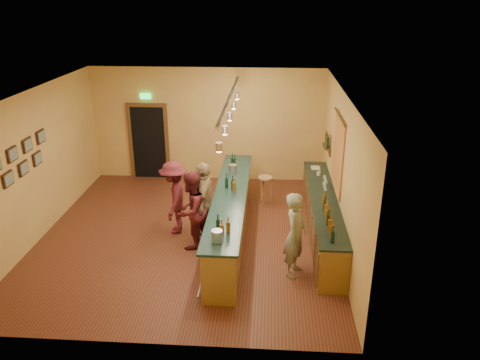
# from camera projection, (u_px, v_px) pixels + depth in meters

# --- Properties ---
(floor) EXTENTS (7.00, 7.00, 0.00)m
(floor) POSITION_uv_depth(u_px,v_px,m) (189.00, 235.00, 10.50)
(floor) COLOR #522417
(floor) RESTS_ON ground
(ceiling) EXTENTS (6.50, 7.00, 0.02)m
(ceiling) POSITION_uv_depth(u_px,v_px,m) (182.00, 93.00, 9.31)
(ceiling) COLOR silver
(ceiling) RESTS_ON wall_back
(wall_back) EXTENTS (6.50, 0.02, 3.20)m
(wall_back) POSITION_uv_depth(u_px,v_px,m) (207.00, 125.00, 13.14)
(wall_back) COLOR #E1C254
(wall_back) RESTS_ON floor
(wall_front) EXTENTS (6.50, 0.02, 3.20)m
(wall_front) POSITION_uv_depth(u_px,v_px,m) (143.00, 254.00, 6.67)
(wall_front) COLOR #E1C254
(wall_front) RESTS_ON floor
(wall_left) EXTENTS (0.02, 7.00, 3.20)m
(wall_left) POSITION_uv_depth(u_px,v_px,m) (37.00, 165.00, 10.11)
(wall_left) COLOR #E1C254
(wall_left) RESTS_ON floor
(wall_right) EXTENTS (0.02, 7.00, 3.20)m
(wall_right) POSITION_uv_depth(u_px,v_px,m) (340.00, 172.00, 9.70)
(wall_right) COLOR #E1C254
(wall_right) RESTS_ON floor
(doorway) EXTENTS (1.15, 0.09, 2.48)m
(doorway) POSITION_uv_depth(u_px,v_px,m) (149.00, 140.00, 13.40)
(doorway) COLOR black
(doorway) RESTS_ON wall_back
(tapestry) EXTENTS (0.03, 1.40, 1.60)m
(tapestry) POSITION_uv_depth(u_px,v_px,m) (338.00, 155.00, 9.98)
(tapestry) COLOR #A62821
(tapestry) RESTS_ON wall_right
(bottle_shelf) EXTENTS (0.17, 0.55, 0.54)m
(bottle_shelf) POSITION_uv_depth(u_px,v_px,m) (327.00, 142.00, 11.44)
(bottle_shelf) COLOR #523618
(bottle_shelf) RESTS_ON wall_right
(picture_grid) EXTENTS (0.06, 2.20, 0.70)m
(picture_grid) POSITION_uv_depth(u_px,v_px,m) (18.00, 161.00, 9.28)
(picture_grid) COLOR #382111
(picture_grid) RESTS_ON wall_left
(back_counter) EXTENTS (0.60, 4.55, 1.27)m
(back_counter) POSITION_uv_depth(u_px,v_px,m) (322.00, 216.00, 10.30)
(back_counter) COLOR olive
(back_counter) RESTS_ON floor
(tasting_bar) EXTENTS (0.74, 5.10, 1.38)m
(tasting_bar) POSITION_uv_depth(u_px,v_px,m) (230.00, 212.00, 10.21)
(tasting_bar) COLOR olive
(tasting_bar) RESTS_ON floor
(pendant_track) EXTENTS (0.11, 4.60, 0.50)m
(pendant_track) POSITION_uv_depth(u_px,v_px,m) (230.00, 105.00, 9.33)
(pendant_track) COLOR silver
(pendant_track) RESTS_ON ceiling
(bartender) EXTENTS (0.59, 0.71, 1.68)m
(bartender) POSITION_uv_depth(u_px,v_px,m) (296.00, 235.00, 8.78)
(bartender) COLOR gray
(bartender) RESTS_ON floor
(customer_a) EXTENTS (0.92, 1.01, 1.68)m
(customer_a) POSITION_uv_depth(u_px,v_px,m) (191.00, 210.00, 9.75)
(customer_a) COLOR #59191E
(customer_a) RESTS_ON floor
(customer_b) EXTENTS (0.46, 1.06, 1.79)m
(customer_b) POSITION_uv_depth(u_px,v_px,m) (204.00, 202.00, 10.02)
(customer_b) COLOR #997A51
(customer_b) RESTS_ON floor
(customer_c) EXTENTS (0.69, 1.12, 1.68)m
(customer_c) POSITION_uv_depth(u_px,v_px,m) (174.00, 197.00, 10.38)
(customer_c) COLOR #59191E
(customer_c) RESTS_ON floor
(bar_stool) EXTENTS (0.37, 0.37, 0.75)m
(bar_stool) POSITION_uv_depth(u_px,v_px,m) (265.00, 182.00, 11.80)
(bar_stool) COLOR #A37E49
(bar_stool) RESTS_ON floor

